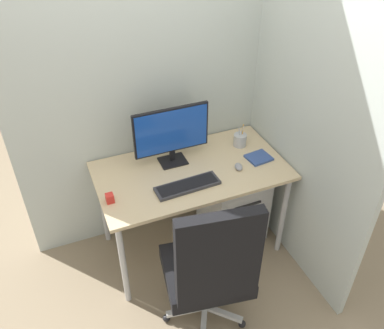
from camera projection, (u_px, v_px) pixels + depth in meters
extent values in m
plane|color=gray|center=(192.00, 243.00, 3.26)|extent=(8.00, 8.00, 0.00)
cube|color=#B7C1BC|center=(169.00, 59.00, 2.72)|extent=(2.26, 0.04, 2.80)
cube|color=#B7C1BC|center=(301.00, 73.00, 2.54)|extent=(0.04, 1.67, 2.80)
cube|color=#D1B78C|center=(192.00, 171.00, 2.82)|extent=(1.32, 0.72, 0.03)
cylinder|color=#B2B5BA|center=(123.00, 265.00, 2.63)|extent=(0.04, 0.04, 0.72)
cylinder|color=#B2B5BA|center=(283.00, 215.00, 3.00)|extent=(0.04, 0.04, 0.72)
cylinder|color=#B2B5BA|center=(103.00, 206.00, 3.09)|extent=(0.04, 0.04, 0.72)
cylinder|color=#B2B5BA|center=(243.00, 169.00, 3.46)|extent=(0.04, 0.04, 0.72)
sphere|color=black|center=(166.00, 318.00, 2.70)|extent=(0.05, 0.05, 0.05)
cube|color=silver|center=(186.00, 311.00, 2.70)|extent=(0.27, 0.08, 0.03)
cube|color=silver|center=(204.00, 325.00, 2.62)|extent=(0.15, 0.25, 0.03)
sphere|color=black|center=(242.00, 324.00, 2.67)|extent=(0.05, 0.05, 0.05)
cube|color=silver|center=(223.00, 313.00, 2.68)|extent=(0.21, 0.21, 0.03)
sphere|color=black|center=(228.00, 286.00, 2.91)|extent=(0.05, 0.05, 0.05)
cube|color=silver|center=(217.00, 294.00, 2.81)|extent=(0.25, 0.15, 0.03)
sphere|color=black|center=(185.00, 283.00, 2.93)|extent=(0.05, 0.05, 0.05)
cube|color=silver|center=(195.00, 292.00, 2.82)|extent=(0.08, 0.27, 0.03)
cylinder|color=silver|center=(205.00, 291.00, 2.63)|extent=(0.04, 0.04, 0.31)
cube|color=black|center=(206.00, 271.00, 2.50)|extent=(0.57, 0.53, 0.11)
cube|color=black|center=(219.00, 259.00, 2.11)|extent=(0.46, 0.14, 0.62)
cube|color=silver|center=(233.00, 199.00, 3.22)|extent=(0.43, 0.45, 0.63)
cube|color=#262628|center=(248.00, 205.00, 2.98)|extent=(0.21, 0.01, 0.02)
cube|color=black|center=(173.00, 161.00, 2.89)|extent=(0.19, 0.15, 0.01)
cube|color=black|center=(172.00, 154.00, 2.86)|extent=(0.04, 0.02, 0.09)
cube|color=black|center=(171.00, 130.00, 2.75)|extent=(0.53, 0.02, 0.33)
cube|color=#1947B2|center=(172.00, 131.00, 2.74)|extent=(0.51, 0.01, 0.31)
cube|color=#333338|center=(188.00, 186.00, 2.66)|extent=(0.44, 0.15, 0.02)
cube|color=black|center=(188.00, 184.00, 2.65)|extent=(0.40, 0.12, 0.00)
ellipsoid|color=gray|center=(239.00, 167.00, 2.82)|extent=(0.07, 0.09, 0.03)
cylinder|color=#B2B5BA|center=(240.00, 140.00, 3.03)|extent=(0.10, 0.10, 0.09)
cylinder|color=#B2B5BA|center=(240.00, 133.00, 2.99)|extent=(0.03, 0.01, 0.12)
cylinder|color=#B2B5BA|center=(241.00, 133.00, 3.00)|extent=(0.03, 0.01, 0.12)
torus|color=red|center=(240.00, 139.00, 3.02)|extent=(0.04, 0.04, 0.01)
cylinder|color=orange|center=(242.00, 133.00, 3.01)|extent=(0.02, 0.01, 0.14)
cube|color=#334C8C|center=(259.00, 158.00, 2.91)|extent=(0.18, 0.16, 0.02)
cube|color=red|center=(110.00, 198.00, 2.53)|extent=(0.05, 0.05, 0.06)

